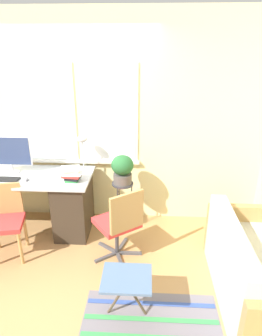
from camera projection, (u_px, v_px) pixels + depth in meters
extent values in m
plane|color=tan|center=(53.00, 246.00, 3.66)|extent=(14.00, 14.00, 0.00)
cube|color=beige|center=(60.00, 122.00, 3.88)|extent=(9.00, 0.06, 2.70)
cube|color=silver|center=(46.00, 115.00, 3.81)|extent=(0.75, 0.02, 1.28)
cube|color=white|center=(46.00, 115.00, 3.80)|extent=(0.68, 0.01, 1.21)
cube|color=silver|center=(108.00, 115.00, 3.77)|extent=(0.75, 0.02, 1.28)
cube|color=white|center=(108.00, 115.00, 3.76)|extent=(0.68, 0.01, 1.21)
cube|color=silver|center=(80.00, 161.00, 4.04)|extent=(1.60, 0.11, 0.04)
cube|color=#B2B7BC|center=(5.00, 176.00, 3.73)|extent=(2.16, 0.72, 0.03)
cube|color=#33281E|center=(74.00, 205.00, 3.84)|extent=(0.40, 0.64, 0.74)
cylinder|color=silver|center=(13.00, 172.00, 3.79)|extent=(0.17, 0.17, 0.02)
cylinder|color=silver|center=(12.00, 168.00, 3.77)|extent=(0.04, 0.04, 0.10)
cube|color=silver|center=(10.00, 151.00, 3.69)|extent=(0.54, 0.02, 0.37)
cube|color=navy|center=(9.00, 151.00, 3.67)|extent=(0.51, 0.01, 0.35)
cube|color=black|center=(3.00, 179.00, 3.59)|extent=(0.39, 0.12, 0.02)
ellipsoid|color=slate|center=(27.00, 180.00, 3.56)|extent=(0.04, 0.07, 0.04)
cylinder|color=#ADADB2|center=(84.00, 170.00, 3.87)|extent=(0.15, 0.15, 0.01)
cylinder|color=#ADADB2|center=(83.00, 155.00, 3.80)|extent=(0.02, 0.02, 0.38)
ellipsoid|color=#ADADB2|center=(82.00, 139.00, 3.71)|extent=(0.13, 0.13, 0.08)
cube|color=green|center=(72.00, 180.00, 3.55)|extent=(0.15, 0.11, 0.02)
cube|color=black|center=(73.00, 177.00, 3.56)|extent=(0.18, 0.18, 0.04)
cube|color=red|center=(72.00, 175.00, 3.54)|extent=(0.22, 0.18, 0.02)
cube|color=white|center=(72.00, 174.00, 3.53)|extent=(0.22, 0.15, 0.02)
cube|color=white|center=(71.00, 171.00, 3.52)|extent=(0.19, 0.12, 0.04)
cube|color=white|center=(70.00, 168.00, 3.51)|extent=(0.24, 0.18, 0.03)
cylinder|color=#B2844C|center=(20.00, 248.00, 3.29)|extent=(0.04, 0.04, 0.43)
cylinder|color=#B2844C|center=(25.00, 230.00, 3.59)|extent=(0.04, 0.04, 0.43)
cube|color=red|center=(5.00, 224.00, 3.34)|extent=(0.45, 0.44, 0.06)
cube|color=#B2844C|center=(6.00, 198.00, 3.43)|extent=(0.35, 0.10, 0.38)
cube|color=#47474C|center=(106.00, 257.00, 3.45)|extent=(0.26, 0.20, 0.03)
cube|color=#47474C|center=(120.00, 261.00, 3.39)|extent=(0.13, 0.29, 0.03)
cube|color=#47474C|center=(130.00, 253.00, 3.52)|extent=(0.29, 0.04, 0.03)
cube|color=#47474C|center=(122.00, 245.00, 3.65)|extent=(0.12, 0.29, 0.03)
cube|color=#47474C|center=(108.00, 248.00, 3.61)|extent=(0.26, 0.20, 0.03)
cylinder|color=#333338|center=(117.00, 238.00, 3.44)|extent=(0.04, 0.04, 0.37)
cube|color=red|center=(117.00, 222.00, 3.36)|extent=(0.59, 0.59, 0.06)
cube|color=#B2844C|center=(127.00, 212.00, 3.10)|extent=(0.34, 0.26, 0.43)
cube|color=beige|center=(256.00, 278.00, 2.86)|extent=(0.72, 1.30, 0.43)
cube|color=beige|center=(232.00, 244.00, 2.73)|extent=(0.16, 1.30, 0.34)
cube|color=#A87F4C|center=(238.00, 229.00, 3.47)|extent=(0.72, 0.09, 0.61)
cylinder|color=#333338|center=(123.00, 184.00, 3.78)|extent=(0.27, 0.27, 0.02)
cylinder|color=#333338|center=(132.00, 207.00, 3.90)|extent=(0.01, 0.01, 0.64)
cylinder|color=#333338|center=(119.00, 203.00, 4.00)|extent=(0.01, 0.01, 0.64)
cylinder|color=#333338|center=(118.00, 210.00, 3.82)|extent=(0.01, 0.01, 0.64)
cylinder|color=#514C47|center=(123.00, 178.00, 3.75)|extent=(0.23, 0.23, 0.13)
ellipsoid|color=#235B2D|center=(122.00, 165.00, 3.68)|extent=(0.28, 0.28, 0.25)
cube|color=slate|center=(151.00, 320.00, 2.68)|extent=(1.23, 0.62, 0.01)
cube|color=#388E4C|center=(151.00, 319.00, 2.68)|extent=(1.20, 0.05, 0.00)
cube|color=#334C99|center=(151.00, 303.00, 2.85)|extent=(1.20, 0.05, 0.00)
cube|color=slate|center=(127.00, 278.00, 2.59)|extent=(0.43, 0.37, 0.02)
cylinder|color=#4C3D2D|center=(118.00, 296.00, 2.68)|extent=(0.21, 0.02, 0.41)
cylinder|color=#4C3D2D|center=(135.00, 297.00, 2.67)|extent=(0.21, 0.02, 0.41)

